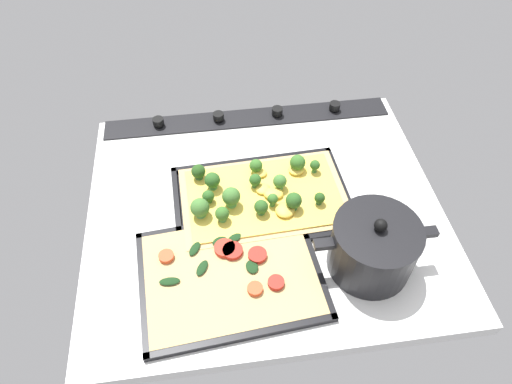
% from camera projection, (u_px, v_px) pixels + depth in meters
% --- Properties ---
extents(ground_plane, '(0.77, 0.67, 0.03)m').
position_uv_depth(ground_plane, '(265.00, 211.00, 1.01)').
color(ground_plane, white).
extents(stove_control_panel, '(0.74, 0.07, 0.03)m').
position_uv_depth(stove_control_panel, '(248.00, 117.00, 1.19)').
color(stove_control_panel, black).
rests_on(stove_control_panel, ground_plane).
extents(baking_tray_front, '(0.39, 0.27, 0.01)m').
position_uv_depth(baking_tray_front, '(262.00, 200.00, 1.01)').
color(baking_tray_front, black).
rests_on(baking_tray_front, ground_plane).
extents(broccoli_pizza, '(0.37, 0.24, 0.06)m').
position_uv_depth(broccoli_pizza, '(258.00, 195.00, 0.99)').
color(broccoli_pizza, tan).
rests_on(broccoli_pizza, baking_tray_front).
extents(baking_tray_back, '(0.37, 0.29, 0.01)m').
position_uv_depth(baking_tray_back, '(230.00, 276.00, 0.88)').
color(baking_tray_back, black).
rests_on(baking_tray_back, ground_plane).
extents(veggie_pizza_back, '(0.34, 0.27, 0.02)m').
position_uv_depth(veggie_pizza_back, '(230.00, 272.00, 0.88)').
color(veggie_pizza_back, tan).
rests_on(veggie_pizza_back, baking_tray_back).
extents(cooking_pot, '(0.23, 0.17, 0.14)m').
position_uv_depth(cooking_pot, '(373.00, 247.00, 0.86)').
color(cooking_pot, black).
rests_on(cooking_pot, ground_plane).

